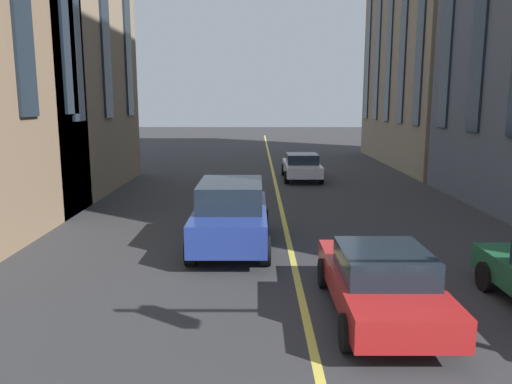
# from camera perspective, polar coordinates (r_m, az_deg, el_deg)

# --- Properties ---
(lane_centre_line) EXTENTS (80.00, 0.16, 0.01)m
(lane_centre_line) POSITION_cam_1_polar(r_m,az_deg,el_deg) (21.05, 2.64, -0.81)
(lane_centre_line) COLOR #D8C64C
(lane_centre_line) RESTS_ON ground_plane
(car_red_oncoming) EXTENTS (4.40, 1.95, 1.37)m
(car_red_oncoming) POSITION_cam_1_polar(r_m,az_deg,el_deg) (9.93, 14.01, -9.77)
(car_red_oncoming) COLOR #B21E1E
(car_red_oncoming) RESTS_ON ground_plane
(car_white_near) EXTENTS (4.40, 1.95, 1.37)m
(car_white_near) POSITION_cam_1_polar(r_m,az_deg,el_deg) (26.42, 5.23, 2.96)
(car_white_near) COLOR silver
(car_white_near) RESTS_ON ground_plane
(car_blue_parked_b) EXTENTS (4.70, 2.14, 1.88)m
(car_blue_parked_b) POSITION_cam_1_polar(r_m,az_deg,el_deg) (13.94, -2.88, -2.51)
(car_blue_parked_b) COLOR navy
(car_blue_parked_b) RESTS_ON ground_plane
(building_right_far) EXTENTS (15.38, 9.49, 20.01)m
(building_right_far) POSITION_cam_1_polar(r_m,az_deg,el_deg) (35.77, 22.93, 19.09)
(building_right_far) COLOR gray
(building_right_far) RESTS_ON ground_plane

